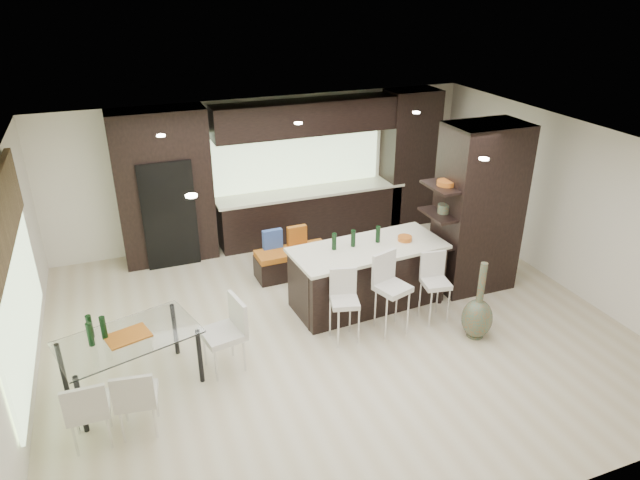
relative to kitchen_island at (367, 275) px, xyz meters
name	(u,v)px	position (x,y,z in m)	size (l,w,h in m)	color
ground	(335,327)	(-0.73, -0.46, -0.49)	(8.00, 8.00, 0.00)	beige
back_wall	(265,169)	(-0.73, 3.04, 0.86)	(8.00, 0.02, 2.70)	white
left_wall	(11,299)	(-4.73, -0.46, 0.86)	(0.02, 7.00, 2.70)	white
right_wall	(568,205)	(3.27, -0.46, 0.86)	(0.02, 7.00, 2.70)	white
ceiling	(337,148)	(-0.73, -0.46, 2.21)	(8.00, 7.00, 0.02)	white
window_left	(17,290)	(-4.69, -0.26, 0.86)	(0.04, 3.20, 1.90)	#B2D199
window_back	(296,156)	(-0.13, 3.00, 1.06)	(3.40, 0.04, 1.20)	#B2D199
stone_accent	(1,218)	(-4.66, -0.26, 1.76)	(0.08, 3.00, 0.80)	brown
ceiling_spots	(330,145)	(-0.73, -0.21, 2.19)	(4.00, 3.00, 0.02)	white
back_cabinetry	(296,172)	(-0.23, 2.71, 0.86)	(6.80, 0.68, 2.70)	black
refrigerator	(167,210)	(-2.63, 2.66, 0.46)	(0.90, 0.68, 1.90)	black
partition_column	(479,208)	(1.87, -0.06, 0.86)	(1.20, 0.80, 2.70)	black
kitchen_island	(367,275)	(0.00, 0.00, 0.00)	(2.35, 1.01, 0.98)	black
stool_left	(344,314)	(-0.72, -0.79, -0.06)	(0.38, 0.38, 0.85)	beige
stool_mid	(392,302)	(0.00, -0.82, -0.01)	(0.43, 0.43, 0.96)	beige
stool_right	(435,295)	(0.72, -0.79, -0.06)	(0.38, 0.38, 0.85)	beige
bench	(293,262)	(-0.79, 1.29, -0.25)	(1.25, 0.48, 0.48)	black
floor_vase	(479,301)	(1.06, -1.38, 0.10)	(0.43, 0.43, 1.17)	#4C513A
dining_table	(132,363)	(-3.55, -0.82, -0.10)	(1.60, 0.90, 0.77)	white
chair_near	(138,401)	(-3.55, -1.58, -0.08)	(0.44, 0.44, 0.82)	beige
chair_far	(90,412)	(-4.06, -1.58, -0.08)	(0.44, 0.44, 0.81)	beige
chair_end	(223,339)	(-2.43, -0.82, -0.03)	(0.50, 0.50, 0.92)	beige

